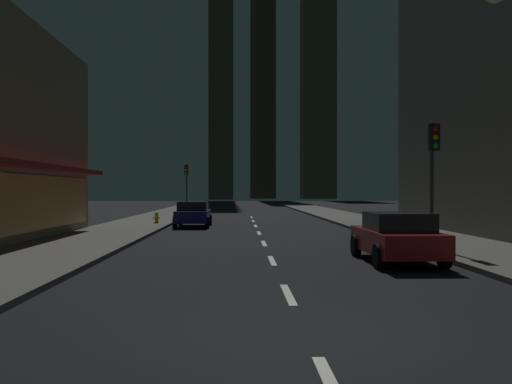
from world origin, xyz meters
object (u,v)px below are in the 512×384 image
at_px(car_parked_near, 397,237).
at_px(traffic_light_near_right, 433,157).
at_px(car_parked_far, 193,214).
at_px(traffic_light_far_left, 186,178).
at_px(fire_hydrant_far_left, 156,218).

relative_size(car_parked_near, traffic_light_near_right, 1.01).
distance_m(car_parked_far, traffic_light_far_left, 16.09).
bearing_deg(traffic_light_near_right, car_parked_far, 124.27).
height_order(car_parked_near, fire_hydrant_far_left, car_parked_near).
bearing_deg(traffic_light_far_left, car_parked_near, -73.85).
relative_size(car_parked_near, car_parked_far, 1.00).
height_order(car_parked_far, traffic_light_far_left, traffic_light_far_left).
bearing_deg(fire_hydrant_far_left, traffic_light_far_left, 88.42).
xyz_separation_m(car_parked_near, traffic_light_near_right, (1.90, 2.28, 2.45)).
distance_m(fire_hydrant_far_left, traffic_light_near_right, 18.78).
xyz_separation_m(fire_hydrant_far_left, traffic_light_near_right, (11.40, -14.68, 2.74)).
height_order(fire_hydrant_far_left, traffic_light_far_left, traffic_light_far_left).
distance_m(car_parked_near, fire_hydrant_far_left, 19.44).
height_order(fire_hydrant_far_left, traffic_light_near_right, traffic_light_near_right).
height_order(car_parked_far, traffic_light_near_right, traffic_light_near_right).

